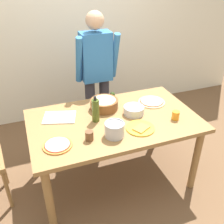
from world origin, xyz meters
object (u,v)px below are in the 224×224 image
dining_table (114,127)px  cutting_board_white (60,117)px  pizza_raw_on_board (152,102)px  popcorn_bowl (104,103)px  mixing_bowl_steel (134,110)px  cup_small_brown (89,136)px  pizza_cooked_on_tray (57,145)px  plate_with_slice (140,128)px  steel_pot (114,129)px  cup_orange (176,115)px  person_cook (97,72)px  olive_oil_bottle (96,110)px  avocado (112,95)px

dining_table → cutting_board_white: bearing=157.4°
pizza_raw_on_board → popcorn_bowl: popcorn_bowl is taller
mixing_bowl_steel → cup_small_brown: cup_small_brown is taller
pizza_cooked_on_tray → plate_with_slice: plate_with_slice is taller
steel_pot → cup_orange: bearing=4.3°
person_cook → cup_small_brown: person_cook is taller
steel_pot → cup_small_brown: 0.22m
person_cook → olive_oil_bottle: person_cook is taller
steel_pot → dining_table: bearing=70.3°
steel_pot → cup_small_brown: bearing=175.0°
cup_small_brown → avocado: (0.45, 0.65, -0.01)m
popcorn_bowl → olive_oil_bottle: bearing=-128.0°
pizza_cooked_on_tray → plate_with_slice: (0.74, -0.01, -0.00)m
person_cook → pizza_raw_on_board: 0.74m
steel_pot → cup_orange: (0.64, 0.05, -0.02)m
cup_small_brown → cutting_board_white: size_ratio=0.28×
mixing_bowl_steel → popcorn_bowl: bearing=140.1°
mixing_bowl_steel → avocado: (-0.08, 0.39, -0.01)m
pizza_cooked_on_tray → cup_small_brown: cup_small_brown is taller
pizza_raw_on_board → plate_with_slice: size_ratio=1.08×
pizza_raw_on_board → pizza_cooked_on_tray: size_ratio=1.16×
plate_with_slice → avocado: 0.65m
popcorn_bowl → cup_small_brown: bearing=-122.3°
mixing_bowl_steel → cutting_board_white: bearing=165.7°
popcorn_bowl → cutting_board_white: bearing=-177.4°
steel_pot → olive_oil_bottle: bearing=105.3°
dining_table → pizza_cooked_on_tray: size_ratio=6.60×
cup_orange → plate_with_slice: bearing=-175.2°
pizza_cooked_on_tray → steel_pot: bearing=-3.5°
cup_small_brown → pizza_cooked_on_tray: bearing=177.7°
mixing_bowl_steel → avocado: size_ratio=2.86×
olive_oil_bottle → pizza_cooked_on_tray: bearing=-148.0°
plate_with_slice → cup_small_brown: size_ratio=3.06×
popcorn_bowl → steel_pot: bearing=-98.4°
popcorn_bowl → avocado: bearing=49.9°
plate_with_slice → cup_small_brown: bearing=179.7°
avocado → cup_small_brown: bearing=-124.8°
mixing_bowl_steel → olive_oil_bottle: bearing=178.6°
person_cook → steel_pot: bearing=-99.1°
pizza_raw_on_board → mixing_bowl_steel: bearing=-152.2°
avocado → pizza_cooked_on_tray: bearing=-138.4°
person_cook → plate_with_slice: person_cook is taller
steel_pot → avocado: bearing=70.9°
mixing_bowl_steel → cutting_board_white: size_ratio=0.67×
plate_with_slice → popcorn_bowl: popcorn_bowl is taller
cup_small_brown → cutting_board_white: bearing=111.6°
cup_small_brown → cup_orange: bearing=2.0°
popcorn_bowl → cutting_board_white: popcorn_bowl is taller
cup_orange → avocado: cup_orange is taller
plate_with_slice → mixing_bowl_steel: 0.27m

